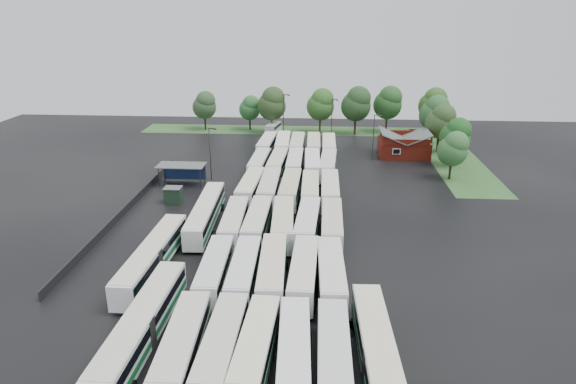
# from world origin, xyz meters

# --- Properties ---
(ground) EXTENTS (160.00, 160.00, 0.00)m
(ground) POSITION_xyz_m (0.00, 0.00, 0.00)
(ground) COLOR black
(ground) RESTS_ON ground
(brick_building) EXTENTS (10.07, 8.60, 5.39)m
(brick_building) POSITION_xyz_m (24.00, 42.77, 1.87)
(brick_building) COLOR maroon
(brick_building) RESTS_ON ground
(wash_shed) EXTENTS (8.20, 4.20, 3.58)m
(wash_shed) POSITION_xyz_m (-17.20, 22.02, 2.99)
(wash_shed) COLOR #2D2D30
(wash_shed) RESTS_ON ground
(utility_hut) EXTENTS (2.70, 2.20, 2.62)m
(utility_hut) POSITION_xyz_m (-16.20, 12.60, 1.32)
(utility_hut) COLOR black
(utility_hut) RESTS_ON ground
(grass_strip_north) EXTENTS (80.00, 10.00, 0.01)m
(grass_strip_north) POSITION_xyz_m (2.00, 64.80, 0.01)
(grass_strip_north) COLOR #305B27
(grass_strip_north) RESTS_ON ground
(grass_strip_east) EXTENTS (10.00, 50.00, 0.01)m
(grass_strip_east) POSITION_xyz_m (34.00, 42.80, 0.01)
(grass_strip_east) COLOR #305B27
(grass_strip_east) RESTS_ON ground
(west_fence) EXTENTS (0.10, 50.00, 1.20)m
(west_fence) POSITION_xyz_m (-22.20, 8.00, 0.60)
(west_fence) COLOR #2D2D30
(west_fence) RESTS_ON ground
(bus_r0c0) EXTENTS (3.34, 13.21, 3.65)m
(bus_r0c0) POSITION_xyz_m (-4.45, -25.95, 2.01)
(bus_r0c0) COLOR silver
(bus_r0c0) RESTS_ON ground
(bus_r0c1) EXTENTS (2.86, 13.00, 3.61)m
(bus_r0c1) POSITION_xyz_m (-1.08, -25.90, 1.99)
(bus_r0c1) COLOR silver
(bus_r0c1) RESTS_ON ground
(bus_r0c2) EXTENTS (3.16, 12.70, 3.51)m
(bus_r0c2) POSITION_xyz_m (1.82, -25.78, 1.93)
(bus_r0c2) COLOR silver
(bus_r0c2) RESTS_ON ground
(bus_r0c3) EXTENTS (3.20, 12.70, 3.51)m
(bus_r0c3) POSITION_xyz_m (5.10, -25.90, 1.93)
(bus_r0c3) COLOR silver
(bus_r0c3) RESTS_ON ground
(bus_r0c4) EXTENTS (2.82, 12.82, 3.56)m
(bus_r0c4) POSITION_xyz_m (8.40, -26.19, 1.96)
(bus_r0c4) COLOR silver
(bus_r0c4) RESTS_ON ground
(bus_r1c0) EXTENTS (3.08, 12.59, 3.48)m
(bus_r1c0) POSITION_xyz_m (-4.45, -12.43, 1.91)
(bus_r1c0) COLOR silver
(bus_r1c0) RESTS_ON ground
(bus_r1c1) EXTENTS (2.99, 12.68, 3.51)m
(bus_r1c1) POSITION_xyz_m (-1.18, -12.51, 1.93)
(bus_r1c1) COLOR silver
(bus_r1c1) RESTS_ON ground
(bus_r1c2) EXTENTS (3.37, 13.31, 3.67)m
(bus_r1c2) POSITION_xyz_m (1.94, -12.33, 2.02)
(bus_r1c2) COLOR silver
(bus_r1c2) RESTS_ON ground
(bus_r1c3) EXTENTS (3.08, 13.07, 3.62)m
(bus_r1c3) POSITION_xyz_m (5.37, -12.35, 1.99)
(bus_r1c3) COLOR silver
(bus_r1c3) RESTS_ON ground
(bus_r1c4) EXTENTS (3.22, 13.15, 3.64)m
(bus_r1c4) POSITION_xyz_m (8.34, -12.62, 2.00)
(bus_r1c4) COLOR silver
(bus_r1c4) RESTS_ON ground
(bus_r2c0) EXTENTS (3.18, 12.83, 3.55)m
(bus_r2c0) POSITION_xyz_m (-4.50, 0.87, 1.95)
(bus_r2c0) COLOR silver
(bus_r2c0) RESTS_ON ground
(bus_r2c1) EXTENTS (2.85, 12.94, 3.60)m
(bus_r2c1) POSITION_xyz_m (-1.38, 1.05, 1.98)
(bus_r2c1) COLOR silver
(bus_r2c1) RESTS_ON ground
(bus_r2c2) EXTENTS (3.43, 13.26, 3.66)m
(bus_r2c2) POSITION_xyz_m (2.08, 0.90, 2.01)
(bus_r2c2) COLOR silver
(bus_r2c2) RESTS_ON ground
(bus_r2c3) EXTENTS (3.32, 13.07, 3.61)m
(bus_r2c3) POSITION_xyz_m (5.35, 1.06, 1.98)
(bus_r2c3) COLOR silver
(bus_r2c3) RESTS_ON ground
(bus_r2c4) EXTENTS (2.84, 12.93, 3.59)m
(bus_r2c4) POSITION_xyz_m (8.59, 0.91, 1.98)
(bus_r2c4) COLOR silver
(bus_r2c4) RESTS_ON ground
(bus_r3c0) EXTENTS (3.26, 13.07, 3.61)m
(bus_r3c0) POSITION_xyz_m (-4.24, 15.06, 1.99)
(bus_r3c0) COLOR silver
(bus_r3c0) RESTS_ON ground
(bus_r3c1) EXTENTS (2.84, 13.15, 3.66)m
(bus_r3c1) POSITION_xyz_m (-1.17, 14.95, 2.01)
(bus_r3c1) COLOR silver
(bus_r3c1) RESTS_ON ground
(bus_r3c2) EXTENTS (3.04, 13.15, 3.65)m
(bus_r3c2) POSITION_xyz_m (2.17, 14.64, 2.01)
(bus_r3c2) COLOR silver
(bus_r3c2) RESTS_ON ground
(bus_r3c3) EXTENTS (2.83, 12.52, 3.48)m
(bus_r3c3) POSITION_xyz_m (5.36, 14.61, 1.91)
(bus_r3c3) COLOR silver
(bus_r3c3) RESTS_ON ground
(bus_r3c4) EXTENTS (2.80, 13.03, 3.62)m
(bus_r3c4) POSITION_xyz_m (8.46, 14.55, 1.99)
(bus_r3c4) COLOR silver
(bus_r3c4) RESTS_ON ground
(bus_r4c0) EXTENTS (3.03, 12.66, 3.50)m
(bus_r4c0) POSITION_xyz_m (-4.45, 28.49, 1.93)
(bus_r4c0) COLOR silver
(bus_r4c0) RESTS_ON ground
(bus_r4c1) EXTENTS (3.20, 12.87, 3.56)m
(bus_r4c1) POSITION_xyz_m (-1.10, 28.67, 1.96)
(bus_r4c1) COLOR silver
(bus_r4c1) RESTS_ON ground
(bus_r4c2) EXTENTS (2.73, 12.71, 3.54)m
(bus_r4c2) POSITION_xyz_m (2.11, 28.72, 1.95)
(bus_r4c2) COLOR silver
(bus_r4c2) RESTS_ON ground
(bus_r4c3) EXTENTS (3.16, 13.05, 3.61)m
(bus_r4c3) POSITION_xyz_m (5.34, 28.22, 1.99)
(bus_r4c3) COLOR silver
(bus_r4c3) RESTS_ON ground
(bus_r4c4) EXTENTS (3.39, 13.02, 3.59)m
(bus_r4c4) POSITION_xyz_m (8.23, 28.17, 1.98)
(bus_r4c4) COLOR silver
(bus_r4c4) RESTS_ON ground
(bus_r5c0) EXTENTS (3.26, 12.78, 3.53)m
(bus_r5c0) POSITION_xyz_m (-4.48, 42.21, 1.94)
(bus_r5c0) COLOR silver
(bus_r5c0) RESTS_ON ground
(bus_r5c1) EXTENTS (3.19, 13.28, 3.68)m
(bus_r5c1) POSITION_xyz_m (-1.12, 42.08, 2.02)
(bus_r5c1) COLOR silver
(bus_r5c1) RESTS_ON ground
(bus_r5c2) EXTENTS (2.76, 12.81, 3.56)m
(bus_r5c2) POSITION_xyz_m (1.90, 42.03, 1.96)
(bus_r5c2) COLOR silver
(bus_r5c2) RESTS_ON ground
(bus_r5c3) EXTENTS (2.90, 12.71, 3.53)m
(bus_r5c3) POSITION_xyz_m (5.31, 42.33, 1.94)
(bus_r5c3) COLOR silver
(bus_r5c3) RESTS_ON ground
(bus_r5c4) EXTENTS (2.74, 12.71, 3.54)m
(bus_r5c4) POSITION_xyz_m (8.47, 41.75, 1.94)
(bus_r5c4) COLOR silver
(bus_r5c4) RESTS_ON ground
(artic_bus_west_a) EXTENTS (3.16, 19.32, 3.57)m
(artic_bus_west_a) POSITION_xyz_m (-8.92, -23.14, 1.98)
(artic_bus_west_a) COLOR silver
(artic_bus_west_a) RESTS_ON ground
(artic_bus_west_b) EXTENTS (3.39, 18.89, 3.49)m
(artic_bus_west_b) POSITION_xyz_m (-9.10, 4.03, 1.93)
(artic_bus_west_b) COLOR silver
(artic_bus_west_b) RESTS_ON ground
(artic_bus_west_c) EXTENTS (3.18, 19.07, 3.53)m
(artic_bus_west_c) POSITION_xyz_m (-12.32, -9.66, 1.96)
(artic_bus_west_c) COLOR silver
(artic_bus_west_c) RESTS_ON ground
(artic_bus_east) EXTENTS (3.46, 19.42, 3.59)m
(artic_bus_east) POSITION_xyz_m (12.09, -26.62, 1.99)
(artic_bus_east) COLOR silver
(artic_bus_east) RESTS_ON ground
(minibus) EXTENTS (3.44, 6.64, 2.76)m
(minibus) POSITION_xyz_m (-4.88, 59.81, 1.53)
(minibus) COLOR silver
(minibus) RESTS_ON ground
(tree_north_0) EXTENTS (5.92, 5.92, 9.80)m
(tree_north_0) POSITION_xyz_m (-22.31, 63.85, 6.31)
(tree_north_0) COLOR black
(tree_north_0) RESTS_ON ground
(tree_north_1) EXTENTS (5.27, 5.27, 8.73)m
(tree_north_1) POSITION_xyz_m (-11.06, 64.57, 5.62)
(tree_north_1) COLOR black
(tree_north_1) RESTS_ON ground
(tree_north_2) EXTENTS (6.91, 6.91, 11.44)m
(tree_north_2) POSITION_xyz_m (-5.17, 61.22, 7.36)
(tree_north_2) COLOR #372716
(tree_north_2) RESTS_ON ground
(tree_north_3) EXTENTS (6.67, 6.67, 11.05)m
(tree_north_3) POSITION_xyz_m (6.61, 62.17, 7.11)
(tree_north_3) COLOR #3C2C1D
(tree_north_3) RESTS_ON ground
(tree_north_4) EXTENTS (7.12, 7.12, 11.79)m
(tree_north_4) POSITION_xyz_m (15.12, 60.98, 7.59)
(tree_north_4) COLOR #362115
(tree_north_4) RESTS_ON ground
(tree_north_5) EXTENTS (6.96, 6.96, 11.53)m
(tree_north_5) POSITION_xyz_m (22.98, 64.13, 7.42)
(tree_north_5) COLOR #3C2815
(tree_north_5) RESTS_ON ground
(tree_north_6) EXTENTS (6.81, 6.81, 11.28)m
(tree_north_6) POSITION_xyz_m (33.73, 63.85, 7.25)
(tree_north_6) COLOR #322418
(tree_north_6) RESTS_ON ground
(tree_east_0) EXTENTS (5.38, 5.38, 8.91)m
(tree_east_0) POSITION_xyz_m (30.29, 27.65, 5.73)
(tree_east_0) COLOR black
(tree_east_0) RESTS_ON ground
(tree_east_1) EXTENTS (5.87, 5.87, 9.72)m
(tree_east_1) POSITION_xyz_m (32.54, 35.65, 6.25)
(tree_east_1) COLOR black
(tree_east_1) RESTS_ON ground
(tree_east_2) EXTENTS (6.30, 6.30, 10.43)m
(tree_east_2) POSITION_xyz_m (31.93, 46.44, 6.71)
(tree_east_2) COLOR #2F2117
(tree_east_2) RESTS_ON ground
(tree_east_3) EXTENTS (6.70, 6.70, 11.09)m
(tree_east_3) POSITION_xyz_m (32.11, 53.62, 7.13)
(tree_east_3) COLOR #3B2414
(tree_east_3) RESTS_ON ground
(tree_east_4) EXTENTS (4.80, 4.77, 7.90)m
(tree_east_4) POSITION_xyz_m (33.79, 61.11, 5.08)
(tree_east_4) COLOR black
(tree_east_4) RESTS_ON ground
(lamp_post_ne) EXTENTS (1.43, 0.28, 9.29)m
(lamp_post_ne) POSITION_xyz_m (17.38, 39.08, 5.40)
(lamp_post_ne) COLOR #2D2D30
(lamp_post_ne) RESTS_ON ground
(lamp_post_nw) EXTENTS (1.46, 0.28, 9.46)m
(lamp_post_nw) POSITION_xyz_m (-12.57, 24.67, 5.49)
(lamp_post_nw) COLOR #2D2D30
(lamp_post_nw) RESTS_ON ground
(lamp_post_back_w) EXTENTS (1.61, 0.31, 10.42)m
(lamp_post_back_w) POSITION_xyz_m (-1.92, 55.95, 6.05)
(lamp_post_back_w) COLOR #2D2D30
(lamp_post_back_w) RESTS_ON ground
(lamp_post_back_e) EXTENTS (1.49, 0.29, 9.69)m
(lamp_post_back_e) POSITION_xyz_m (9.27, 54.53, 5.63)
(lamp_post_back_e) COLOR #2D2D30
(lamp_post_back_e) RESTS_ON ground
(puddle_0) EXTENTS (4.09, 4.09, 0.01)m
(puddle_0) POSITION_xyz_m (-0.04, -17.68, 0.00)
(puddle_0) COLOR black
(puddle_0) RESTS_ON ground
(puddle_1) EXTENTS (3.43, 3.43, 0.01)m
(puddle_1) POSITION_xyz_m (9.27, -19.59, 0.00)
(puddle_1) COLOR black
(puddle_1) RESTS_ON ground
(puddle_2) EXTENTS (7.56, 7.56, 0.01)m
(puddle_2) POSITION_xyz_m (-5.45, -0.63, 0.00)
(puddle_2) COLOR black
(puddle_2) RESTS_ON ground
(puddle_3) EXTENTS (4.60, 4.60, 0.01)m
(puddle_3) POSITION_xyz_m (2.27, -0.95, 0.00)
(puddle_3) COLOR black
(puddle_3) RESTS_ON ground
(puddle_4) EXTENTS (4.02, 4.02, 0.01)m
(puddle_4) POSITION_xyz_m (11.32, -17.84, 0.00)
(puddle_4) COLOR black
(puddle_4) RESTS_ON ground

